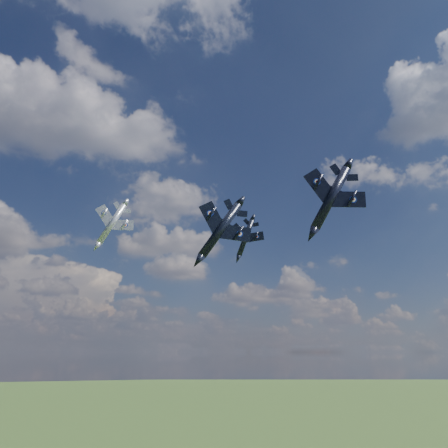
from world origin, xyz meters
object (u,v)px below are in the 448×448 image
object	(u,v)px
jet_lead_navy	(220,230)
jet_high_navy	(246,238)
jet_left_silver	(112,224)
jet_right_navy	(331,198)

from	to	relation	value
jet_lead_navy	jet_high_navy	bearing A→B (deg)	73.23
jet_lead_navy	jet_high_navy	xyz separation A→B (m)	(15.65, 33.51, 8.22)
jet_high_navy	jet_left_silver	distance (m)	35.19
jet_right_navy	jet_high_navy	world-z (taller)	jet_high_navy
jet_right_navy	jet_left_silver	bearing A→B (deg)	160.59
jet_high_navy	jet_left_silver	bearing A→B (deg)	-133.00
jet_right_navy	jet_lead_navy	bearing A→B (deg)	178.87
jet_high_navy	jet_left_silver	xyz separation A→B (m)	(-32.36, -13.52, -2.86)
jet_high_navy	jet_left_silver	world-z (taller)	jet_high_navy
jet_lead_navy	jet_high_navy	size ratio (longest dim) A/B	1.12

